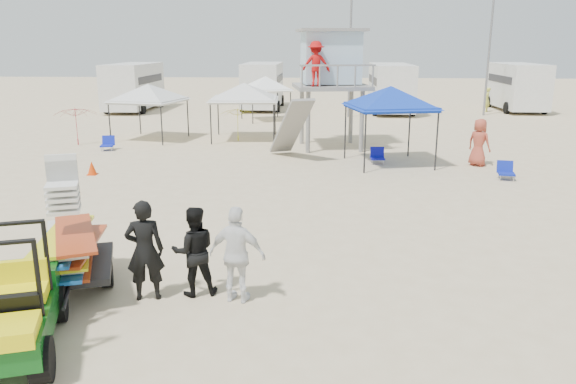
# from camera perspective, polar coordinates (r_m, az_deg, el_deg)

# --- Properties ---
(ground) EXTENTS (140.00, 140.00, 0.00)m
(ground) POSITION_cam_1_polar(r_m,az_deg,el_deg) (10.57, -3.73, -11.00)
(ground) COLOR beige
(ground) RESTS_ON ground
(utility_cart) EXTENTS (2.02, 2.82, 1.94)m
(utility_cart) POSITION_cam_1_polar(r_m,az_deg,el_deg) (9.52, -26.97, -9.75)
(utility_cart) COLOR #0B4A13
(utility_cart) RESTS_ON ground
(surf_trailer) EXTENTS (1.96, 2.70, 2.33)m
(surf_trailer) POSITION_cam_1_polar(r_m,az_deg,el_deg) (11.41, -21.19, -4.86)
(surf_trailer) COLOR black
(surf_trailer) RESTS_ON ground
(man_left) EXTENTS (0.78, 0.59, 1.91)m
(man_left) POSITION_cam_1_polar(r_m,az_deg,el_deg) (10.61, -14.35, -5.76)
(man_left) COLOR black
(man_left) RESTS_ON ground
(man_mid) EXTENTS (0.99, 0.87, 1.72)m
(man_mid) POSITION_cam_1_polar(r_m,az_deg,el_deg) (10.65, -9.52, -5.95)
(man_mid) COLOR black
(man_mid) RESTS_ON ground
(man_right) EXTENTS (1.13, 0.65, 1.81)m
(man_right) POSITION_cam_1_polar(r_m,az_deg,el_deg) (10.25, -5.17, -6.38)
(man_right) COLOR white
(man_right) RESTS_ON ground
(lifeguard_tower) EXTENTS (3.64, 3.64, 5.11)m
(lifeguard_tower) POSITION_cam_1_polar(r_m,az_deg,el_deg) (25.52, 4.23, 13.03)
(lifeguard_tower) COLOR gray
(lifeguard_tower) RESTS_ON ground
(canopy_blue) EXTENTS (3.48, 3.48, 3.44)m
(canopy_blue) POSITION_cam_1_polar(r_m,az_deg,el_deg) (22.10, 10.40, 10.17)
(canopy_blue) COLOR black
(canopy_blue) RESTS_ON ground
(canopy_white_a) EXTENTS (3.29, 3.29, 3.16)m
(canopy_white_a) POSITION_cam_1_polar(r_m,az_deg,el_deg) (27.78, -4.50, 10.70)
(canopy_white_a) COLOR black
(canopy_white_a) RESTS_ON ground
(canopy_white_b) EXTENTS (3.48, 3.48, 3.11)m
(canopy_white_b) POSITION_cam_1_polar(r_m,az_deg,el_deg) (28.48, -14.05, 10.32)
(canopy_white_b) COLOR black
(canopy_white_b) RESTS_ON ground
(canopy_white_c) EXTENTS (3.36, 3.36, 3.08)m
(canopy_white_c) POSITION_cam_1_polar(r_m,az_deg,el_deg) (34.77, -2.32, 11.42)
(canopy_white_c) COLOR black
(canopy_white_c) RESTS_ON ground
(umbrella_a) EXTENTS (2.57, 2.59, 1.78)m
(umbrella_a) POSITION_cam_1_polar(r_m,az_deg,el_deg) (27.98, -20.68, 6.27)
(umbrella_a) COLOR #AE1223
(umbrella_a) RESTS_ON ground
(umbrella_b) EXTENTS (2.51, 2.51, 1.62)m
(umbrella_b) POSITION_cam_1_polar(r_m,az_deg,el_deg) (27.43, -5.07, 6.84)
(umbrella_b) COLOR yellow
(umbrella_b) RESTS_ON ground
(cone_near) EXTENTS (0.34, 0.34, 0.50)m
(cone_near) POSITION_cam_1_polar(r_m,az_deg,el_deg) (18.90, -21.08, 0.52)
(cone_near) COLOR #FF6008
(cone_near) RESTS_ON ground
(cone_far) EXTENTS (0.34, 0.34, 0.50)m
(cone_far) POSITION_cam_1_polar(r_m,az_deg,el_deg) (21.49, -19.30, 2.32)
(cone_far) COLOR red
(cone_far) RESTS_ON ground
(beach_chair_a) EXTENTS (0.63, 0.68, 0.64)m
(beach_chair_a) POSITION_cam_1_polar(r_m,az_deg,el_deg) (26.29, -17.85, 4.74)
(beach_chair_a) COLOR #101FAF
(beach_chair_a) RESTS_ON ground
(beach_chair_b) EXTENTS (0.55, 0.59, 0.64)m
(beach_chair_b) POSITION_cam_1_polar(r_m,az_deg,el_deg) (22.51, 9.06, 3.67)
(beach_chair_b) COLOR #0D0F94
(beach_chair_b) RESTS_ON ground
(beach_chair_c) EXTENTS (0.62, 0.66, 0.64)m
(beach_chair_c) POSITION_cam_1_polar(r_m,az_deg,el_deg) (21.03, 21.24, 2.06)
(beach_chair_c) COLOR #0E1F9C
(beach_chair_c) RESTS_ON ground
(rv_far_left) EXTENTS (2.64, 6.80, 3.25)m
(rv_far_left) POSITION_cam_1_polar(r_m,az_deg,el_deg) (41.69, -15.43, 10.47)
(rv_far_left) COLOR silver
(rv_far_left) RESTS_ON ground
(rv_mid_left) EXTENTS (2.65, 6.50, 3.25)m
(rv_mid_left) POSITION_cam_1_polar(r_m,az_deg,el_deg) (41.24, -2.59, 10.94)
(rv_mid_left) COLOR silver
(rv_mid_left) RESTS_ON ground
(rv_mid_right) EXTENTS (2.64, 7.00, 3.25)m
(rv_mid_right) POSITION_cam_1_polar(r_m,az_deg,el_deg) (39.82, 10.40, 10.58)
(rv_mid_right) COLOR silver
(rv_mid_right) RESTS_ON ground
(rv_far_right) EXTENTS (2.64, 6.60, 3.25)m
(rv_far_right) POSITION_cam_1_polar(r_m,az_deg,el_deg) (43.27, 22.26, 10.06)
(rv_far_right) COLOR silver
(rv_far_right) RESTS_ON ground
(light_pole_left) EXTENTS (0.14, 0.14, 8.00)m
(light_pole_left) POSITION_cam_1_polar(r_m,az_deg,el_deg) (36.48, 6.32, 13.82)
(light_pole_left) COLOR slate
(light_pole_left) RESTS_ON ground
(light_pole_right) EXTENTS (0.14, 0.14, 8.00)m
(light_pole_right) POSITION_cam_1_polar(r_m,az_deg,el_deg) (39.44, 19.74, 13.13)
(light_pole_right) COLOR slate
(light_pole_right) RESTS_ON ground
(distant_beachgoers) EXTENTS (6.18, 19.01, 1.83)m
(distant_beachgoers) POSITION_cam_1_polar(r_m,az_deg,el_deg) (28.53, 19.14, 6.56)
(distant_beachgoers) COLOR #A94230
(distant_beachgoers) RESTS_ON ground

